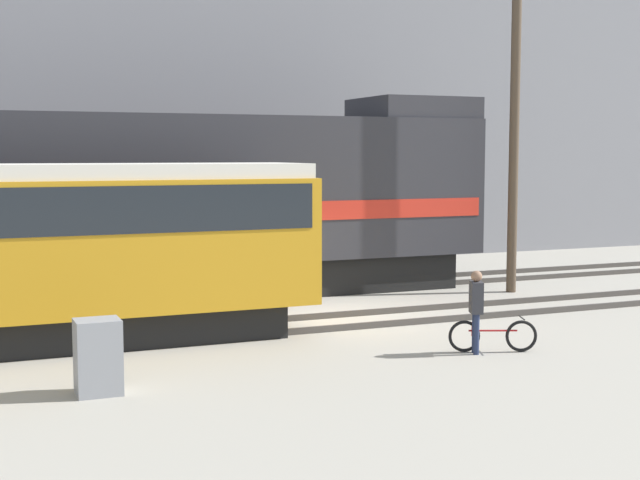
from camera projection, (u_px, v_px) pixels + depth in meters
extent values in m
plane|color=#9E998C|center=(335.00, 315.00, 20.94)|extent=(120.00, 120.00, 0.00)
cube|color=#47423D|center=(367.00, 326.00, 19.35)|extent=(60.00, 0.07, 0.14)
cube|color=#47423D|center=(340.00, 315.00, 20.67)|extent=(60.00, 0.07, 0.14)
cube|color=#47423D|center=(288.00, 293.00, 23.80)|extent=(60.00, 0.07, 0.14)
cube|color=#47423D|center=(270.00, 286.00, 25.12)|extent=(60.00, 0.07, 0.14)
cube|color=gray|center=(194.00, 114.00, 32.20)|extent=(44.09, 6.00, 10.43)
cube|color=black|center=(141.00, 282.00, 22.96)|extent=(17.30, 2.55, 1.00)
cube|color=#2D2D33|center=(139.00, 189.00, 22.73)|extent=(18.80, 3.00, 3.76)
cube|color=red|center=(139.00, 211.00, 22.79)|extent=(18.42, 3.04, 0.50)
cube|color=#2D2D33|center=(412.00, 109.00, 25.55)|extent=(3.00, 2.85, 0.60)
cube|color=black|center=(40.00, 330.00, 17.40)|extent=(9.60, 2.00, 0.70)
cube|color=orange|center=(38.00, 247.00, 17.24)|extent=(10.91, 2.50, 2.60)
cube|color=#1E2328|center=(37.00, 208.00, 17.17)|extent=(10.47, 2.54, 0.90)
cube|color=silver|center=(35.00, 172.00, 17.10)|extent=(10.69, 2.38, 0.30)
torus|color=black|center=(521.00, 336.00, 17.08)|extent=(0.59, 0.28, 0.61)
torus|color=black|center=(464.00, 336.00, 17.07)|extent=(0.59, 0.28, 0.61)
cylinder|color=#B21E1E|center=(493.00, 331.00, 17.07)|extent=(0.88, 0.38, 0.04)
cylinder|color=#B21E1E|center=(472.00, 329.00, 17.06)|extent=(0.03, 0.03, 0.28)
cylinder|color=#262626|center=(522.00, 318.00, 17.05)|extent=(0.19, 0.42, 0.02)
cylinder|color=#232D4C|center=(475.00, 332.00, 17.00)|extent=(0.11, 0.11, 0.78)
cylinder|color=#232D4C|center=(476.00, 334.00, 16.84)|extent=(0.11, 0.11, 0.78)
cube|color=#333338|center=(476.00, 297.00, 16.86)|extent=(0.34, 0.42, 0.60)
sphere|color=#8C664C|center=(477.00, 276.00, 16.82)|extent=(0.21, 0.21, 0.21)
cylinder|color=#4C3D2D|center=(514.00, 138.00, 24.10)|extent=(0.26, 0.26, 8.45)
cube|color=gray|center=(98.00, 357.00, 14.05)|extent=(0.70, 0.60, 1.20)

